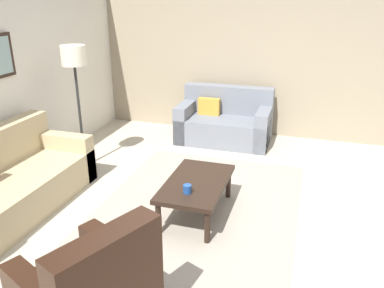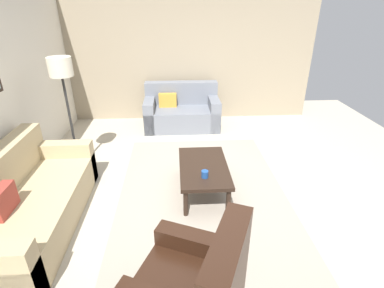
{
  "view_description": "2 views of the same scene",
  "coord_description": "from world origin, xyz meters",
  "px_view_note": "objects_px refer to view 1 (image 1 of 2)",
  "views": [
    {
      "loc": [
        -3.68,
        -1.11,
        2.34
      ],
      "look_at": [
        0.19,
        0.09,
        0.77
      ],
      "focal_mm": 36.65,
      "sensor_mm": 36.0,
      "label": 1
    },
    {
      "loc": [
        -3.36,
        0.34,
        2.38
      ],
      "look_at": [
        0.25,
        0.13,
        0.62
      ],
      "focal_mm": 27.52,
      "sensor_mm": 36.0,
      "label": 2
    }
  ],
  "objects_px": {
    "coffee_table": "(196,185)",
    "lamp_standing": "(75,69)",
    "couch_main": "(2,188)",
    "couch_loveseat": "(225,123)",
    "cup": "(187,189)"
  },
  "relations": [
    {
      "from": "cup",
      "to": "couch_loveseat",
      "type": "bearing_deg",
      "value": 4.47
    },
    {
      "from": "couch_main",
      "to": "coffee_table",
      "type": "distance_m",
      "value": 2.19
    },
    {
      "from": "coffee_table",
      "to": "lamp_standing",
      "type": "height_order",
      "value": "lamp_standing"
    },
    {
      "from": "cup",
      "to": "coffee_table",
      "type": "bearing_deg",
      "value": -2.71
    },
    {
      "from": "couch_main",
      "to": "cup",
      "type": "bearing_deg",
      "value": -81.89
    },
    {
      "from": "coffee_table",
      "to": "cup",
      "type": "distance_m",
      "value": 0.3
    },
    {
      "from": "coffee_table",
      "to": "cup",
      "type": "xyz_separation_m",
      "value": [
        -0.29,
        0.01,
        0.1
      ]
    },
    {
      "from": "couch_loveseat",
      "to": "lamp_standing",
      "type": "relative_size",
      "value": 0.88
    },
    {
      "from": "couch_main",
      "to": "couch_loveseat",
      "type": "relative_size",
      "value": 1.42
    },
    {
      "from": "couch_loveseat",
      "to": "couch_main",
      "type": "bearing_deg",
      "value": 148.17
    },
    {
      "from": "couch_loveseat",
      "to": "coffee_table",
      "type": "height_order",
      "value": "couch_loveseat"
    },
    {
      "from": "coffee_table",
      "to": "cup",
      "type": "bearing_deg",
      "value": 177.29
    },
    {
      "from": "couch_loveseat",
      "to": "cup",
      "type": "distance_m",
      "value": 2.74
    },
    {
      "from": "couch_main",
      "to": "lamp_standing",
      "type": "relative_size",
      "value": 1.25
    },
    {
      "from": "coffee_table",
      "to": "couch_loveseat",
      "type": "bearing_deg",
      "value": 5.31
    }
  ]
}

